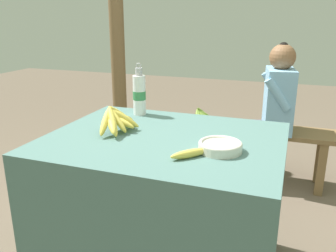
{
  "coord_description": "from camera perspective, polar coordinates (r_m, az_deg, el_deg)",
  "views": [
    {
      "loc": [
        0.56,
        -1.51,
        1.32
      ],
      "look_at": [
        0.0,
        0.05,
        0.81
      ],
      "focal_mm": 38.0,
      "sensor_mm": 36.0,
      "label": 1
    }
  ],
  "objects": [
    {
      "name": "support_post_near",
      "position": [
        3.6,
        -8.18,
        14.1
      ],
      "size": [
        0.14,
        0.14,
        2.26
      ],
      "color": "brown",
      "rests_on": "ground_plane"
    },
    {
      "name": "banana_bunch_green",
      "position": [
        3.03,
        5.36,
        1.78
      ],
      "size": [
        0.16,
        0.25,
        0.13
      ],
      "color": "#4C381E",
      "rests_on": "wooden_bench"
    },
    {
      "name": "market_counter",
      "position": [
        1.86,
        -0.54,
        -12.97
      ],
      "size": [
        1.12,
        0.89,
        0.77
      ],
      "color": "#4C706B",
      "rests_on": "ground_plane"
    },
    {
      "name": "seated_vendor",
      "position": [
        2.87,
        16.3,
        3.33
      ],
      "size": [
        0.44,
        0.41,
        1.14
      ],
      "rotation": [
        0.0,
        0.0,
        3.3
      ],
      "color": "#564C60",
      "rests_on": "ground_plane"
    },
    {
      "name": "banana_bunch_ripe",
      "position": [
        1.77,
        -8.3,
        1.03
      ],
      "size": [
        0.18,
        0.28,
        0.14
      ],
      "color": "#4C381E",
      "rests_on": "market_counter"
    },
    {
      "name": "loose_banana_front",
      "position": [
        1.46,
        3.54,
        -4.41
      ],
      "size": [
        0.15,
        0.16,
        0.03
      ],
      "rotation": [
        0.0,
        0.0,
        0.82
      ],
      "color": "#E0C64C",
      "rests_on": "market_counter"
    },
    {
      "name": "wooden_bench",
      "position": [
        3.01,
        11.89,
        -1.45
      ],
      "size": [
        1.43,
        0.32,
        0.45
      ],
      "color": "brown",
      "rests_on": "ground_plane"
    },
    {
      "name": "water_bottle",
      "position": [
        2.07,
        -4.62,
        5.12
      ],
      "size": [
        0.07,
        0.07,
        0.3
      ],
      "color": "white",
      "rests_on": "market_counter"
    },
    {
      "name": "serving_bowl",
      "position": [
        1.53,
        8.38,
        -3.22
      ],
      "size": [
        0.19,
        0.19,
        0.04
      ],
      "color": "silver",
      "rests_on": "market_counter"
    }
  ]
}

